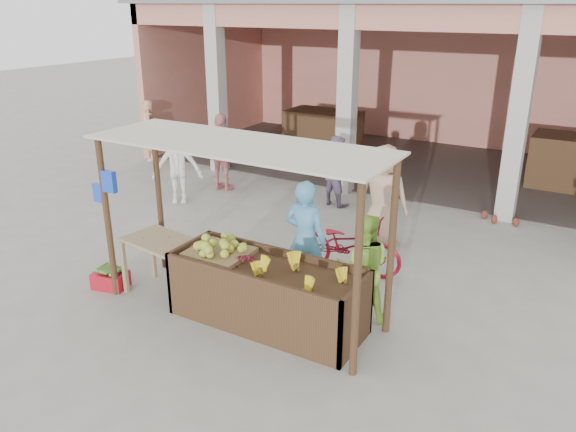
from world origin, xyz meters
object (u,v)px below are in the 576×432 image
Objects in this scene: fruit_stall at (267,296)px; side_table at (161,248)px; vendor_blue at (305,236)px; red_crate at (111,280)px; vendor_green at (363,265)px; motorcycle at (348,244)px.

side_table reaches higher than fruit_stall.
vendor_blue is (1.85, 0.96, 0.23)m from side_table.
side_table is 2.33× the size of red_crate.
side_table is at bearing -178.68° from fruit_stall.
side_table is (-1.78, -0.04, 0.30)m from fruit_stall.
vendor_green is at bearing 24.42° from side_table.
motorcycle is (-0.75, 1.18, -0.31)m from vendor_green.
vendor_blue is 1.03× the size of motorcycle.
side_table is 0.60× the size of vendor_blue.
fruit_stall is at bearing -6.00° from red_crate.
vendor_blue is 0.99m from vendor_green.
motorcycle is (0.28, 1.94, 0.08)m from fruit_stall.
vendor_green reaches higher than fruit_stall.
fruit_stall is at bearing 9.88° from side_table.
red_crate is at bearing 122.79° from motorcycle.
side_table is 1.02m from red_crate.
fruit_stall reaches higher than red_crate.
fruit_stall is 5.36× the size of red_crate.
vendor_blue is 1.14m from motorcycle.
red_crate is (-2.56, -0.35, -0.27)m from fruit_stall.
vendor_green is at bearing 36.31° from fruit_stall.
vendor_green is (2.81, 0.80, 0.09)m from side_table.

